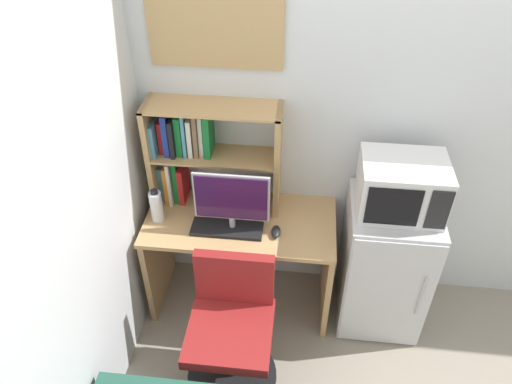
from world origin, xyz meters
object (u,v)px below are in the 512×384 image
wall_corkboard (215,23)px  mini_fridge (384,264)px  computer_mouse (276,232)px  desk_chair (232,333)px  keyboard (227,229)px  hutch_bookshelf (195,150)px  water_bottle (156,206)px  monitor (231,201)px  microwave (402,186)px

wall_corkboard → mini_fridge: bearing=-14.6°
computer_mouse → desk_chair: bearing=-114.5°
keyboard → mini_fridge: 1.02m
hutch_bookshelf → keyboard: size_ratio=1.84×
computer_mouse → mini_fridge: bearing=8.5°
water_bottle → mini_fridge: water_bottle is taller
monitor → mini_fridge: monitor is taller
monitor → microwave: bearing=5.0°
mini_fridge → desk_chair: 1.05m
monitor → microwave: microwave is taller
desk_chair → computer_mouse: bearing=65.5°
monitor → wall_corkboard: size_ratio=0.61×
mini_fridge → microwave: bearing=89.8°
microwave → desk_chair: microwave is taller
hutch_bookshelf → water_bottle: size_ratio=3.54×
hutch_bookshelf → wall_corkboard: size_ratio=1.09×
hutch_bookshelf → mini_fridge: hutch_bookshelf is taller
monitor → computer_mouse: monitor is taller
microwave → desk_chair: 1.27m
keyboard → mini_fridge: size_ratio=0.46×
desk_chair → keyboard: bearing=100.7°
mini_fridge → microwave: size_ratio=1.96×
wall_corkboard → keyboard: bearing=-77.3°
computer_mouse → mini_fridge: (0.68, 0.10, -0.30)m
hutch_bookshelf → water_bottle: (-0.21, -0.22, -0.27)m
keyboard → computer_mouse: (0.29, -0.00, 0.01)m
water_bottle → microwave: microwave is taller
hutch_bookshelf → mini_fridge: size_ratio=0.86×
keyboard → microwave: size_ratio=0.91×
keyboard → hutch_bookshelf: bearing=128.9°
hutch_bookshelf → mini_fridge: bearing=-8.3°
hutch_bookshelf → keyboard: bearing=-51.1°
water_bottle → wall_corkboard: 1.11m
mini_fridge → microwave: 0.62m
monitor → water_bottle: (-0.46, 0.03, -0.11)m
monitor → computer_mouse: (0.26, -0.02, -0.19)m
keyboard → wall_corkboard: bearing=102.7°
water_bottle → desk_chair: water_bottle is taller
monitor → hutch_bookshelf: bearing=134.7°
microwave → hutch_bookshelf: bearing=171.8°
hutch_bookshelf → microwave: 1.21m
keyboard → computer_mouse: 0.29m
keyboard → microwave: 1.03m
microwave → desk_chair: (-0.89, -0.56, -0.71)m
hutch_bookshelf → desk_chair: bearing=-67.1°
water_bottle → monitor: bearing=-4.1°
water_bottle → desk_chair: size_ratio=0.27×
hutch_bookshelf → keyboard: hutch_bookshelf is taller
hutch_bookshelf → mini_fridge: (1.20, -0.18, -0.66)m
hutch_bookshelf → computer_mouse: bearing=-28.3°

